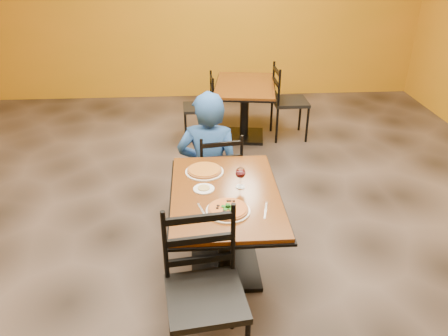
{
  "coord_description": "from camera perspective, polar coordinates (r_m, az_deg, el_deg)",
  "views": [
    {
      "loc": [
        -0.2,
        -3.31,
        2.45
      ],
      "look_at": [
        0.0,
        -0.3,
        0.85
      ],
      "focal_mm": 35.27,
      "sensor_mm": 36.0,
      "label": 1
    }
  ],
  "objects": [
    {
      "name": "chair_second_left",
      "position": [
        5.84,
        -3.32,
        7.8
      ],
      "size": [
        0.41,
        0.41,
        0.88
      ],
      "primitive_type": null,
      "rotation": [
        0.0,
        0.0,
        -1.53
      ],
      "color": "black",
      "rests_on": "floor"
    },
    {
      "name": "knife",
      "position": [
        3.09,
        5.41,
        -5.49
      ],
      "size": [
        0.06,
        0.21,
        0.0
      ],
      "primitive_type": "cube",
      "rotation": [
        0.0,
        0.0,
        -0.21
      ],
      "color": "silver",
      "rests_on": "table_main"
    },
    {
      "name": "floor",
      "position": [
        4.12,
        -0.34,
        -8.54
      ],
      "size": [
        7.0,
        8.0,
        0.01
      ],
      "primitive_type": "cube",
      "color": "black",
      "rests_on": "ground"
    },
    {
      "name": "chair_main_near",
      "position": [
        2.76,
        -2.38,
        -16.57
      ],
      "size": [
        0.52,
        0.52,
        1.03
      ],
      "primitive_type": null,
      "rotation": [
        0.0,
        0.0,
        0.13
      ],
      "color": "black",
      "rests_on": "floor"
    },
    {
      "name": "chair_second_right",
      "position": [
        5.96,
        8.57,
        8.46
      ],
      "size": [
        0.45,
        0.45,
        0.99
      ],
      "primitive_type": null,
      "rotation": [
        0.0,
        0.0,
        1.58
      ],
      "color": "black",
      "rests_on": "floor"
    },
    {
      "name": "dip",
      "position": [
        3.32,
        -2.64,
        -2.59
      ],
      "size": [
        0.09,
        0.09,
        0.01
      ],
      "primitive_type": "cylinder",
      "color": "tan",
      "rests_on": "side_plate"
    },
    {
      "name": "pizza_main",
      "position": [
        3.06,
        0.52,
        -5.32
      ],
      "size": [
        0.28,
        0.28,
        0.02
      ],
      "primitive_type": "cylinder",
      "color": "maroon",
      "rests_on": "plate_main"
    },
    {
      "name": "plate_main",
      "position": [
        3.06,
        0.52,
        -5.57
      ],
      "size": [
        0.31,
        0.31,
        0.01
      ],
      "primitive_type": "cylinder",
      "color": "white",
      "rests_on": "table_main"
    },
    {
      "name": "wall_back",
      "position": [
        7.37,
        -2.45,
        20.51
      ],
      "size": [
        7.0,
        0.01,
        3.0
      ],
      "primitive_type": "cube",
      "color": "orange",
      "rests_on": "ground"
    },
    {
      "name": "fork",
      "position": [
        3.08,
        -2.87,
        -5.49
      ],
      "size": [
        0.07,
        0.19,
        0.0
      ],
      "primitive_type": "cube",
      "rotation": [
        0.0,
        0.0,
        0.29
      ],
      "color": "silver",
      "rests_on": "table_main"
    },
    {
      "name": "side_plate",
      "position": [
        3.32,
        -2.63,
        -2.72
      ],
      "size": [
        0.16,
        0.16,
        0.01
      ],
      "primitive_type": "cylinder",
      "color": "white",
      "rests_on": "table_main"
    },
    {
      "name": "diner",
      "position": [
        4.2,
        -2.0,
        1.98
      ],
      "size": [
        0.66,
        0.48,
        1.22
      ],
      "primitive_type": "imported",
      "rotation": [
        0.0,
        0.0,
        3.0
      ],
      "color": "navy",
      "rests_on": "floor"
    },
    {
      "name": "pizza_far",
      "position": [
        3.55,
        -2.55,
        -0.26
      ],
      "size": [
        0.28,
        0.28,
        0.02
      ],
      "primitive_type": "cylinder",
      "color": "gold",
      "rests_on": "plate_far"
    },
    {
      "name": "chair_main_far",
      "position": [
        4.19,
        -0.82,
        -0.6
      ],
      "size": [
        0.46,
        0.46,
        0.89
      ],
      "primitive_type": null,
      "rotation": [
        0.0,
        0.0,
        3.3
      ],
      "color": "black",
      "rests_on": "floor"
    },
    {
      "name": "plate_far",
      "position": [
        3.56,
        -2.55,
        -0.49
      ],
      "size": [
        0.31,
        0.31,
        0.01
      ],
      "primitive_type": "cylinder",
      "color": "white",
      "rests_on": "table_main"
    },
    {
      "name": "table_main",
      "position": [
        3.39,
        0.17,
        -5.97
      ],
      "size": [
        0.83,
        1.23,
        0.75
      ],
      "color": "brown",
      "rests_on": "floor"
    },
    {
      "name": "wine_glass",
      "position": [
        3.31,
        2.14,
        -1.15
      ],
      "size": [
        0.08,
        0.08,
        0.18
      ],
      "primitive_type": null,
      "color": "white",
      "rests_on": "table_main"
    },
    {
      "name": "table_second",
      "position": [
        5.84,
        2.7,
        8.96
      ],
      "size": [
        0.93,
        1.25,
        0.75
      ],
      "rotation": [
        0.0,
        0.0,
        -0.14
      ],
      "color": "brown",
      "rests_on": "floor"
    }
  ]
}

